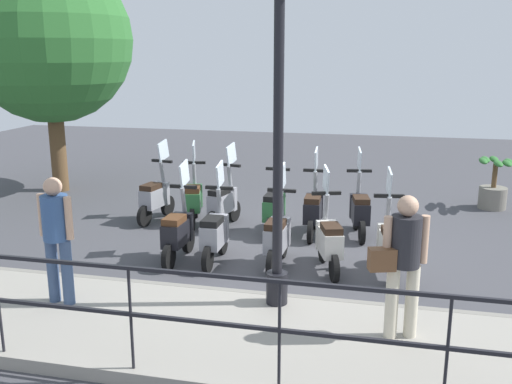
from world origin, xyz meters
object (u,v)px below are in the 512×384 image
lamp_post_near (278,144)px  pedestrian_distant (56,231)px  scooter_far_3 (223,202)px  scooter_far_0 (360,210)px  scooter_far_4 (194,199)px  scooter_near_0 (390,244)px  scooter_near_2 (277,236)px  scooter_far_1 (313,210)px  scooter_near_1 (329,240)px  tree_large (49,40)px  scooter_near_3 (215,233)px  scooter_near_4 (178,231)px  potted_palm (493,188)px  pedestrian_with_bag (403,256)px  scooter_far_5 (156,197)px  scooter_far_2 (274,208)px

lamp_post_near → pedestrian_distant: bearing=102.5°
lamp_post_near → scooter_far_3: lamp_post_near is taller
scooter_far_0 → scooter_far_4: (0.08, 3.10, 0.00)m
scooter_near_0 → scooter_near_2: bearing=81.6°
scooter_far_1 → scooter_near_1: bearing=-166.1°
tree_large → scooter_far_0: tree_large is taller
scooter_near_3 → scooter_near_4: 0.58m
pedestrian_distant → potted_palm: bearing=145.7°
potted_palm → scooter_far_3: bearing=116.2°
pedestrian_distant → pedestrian_with_bag: bearing=99.2°
lamp_post_near → tree_large: 8.29m
scooter_far_5 → scooter_far_2: bearing=-86.6°
pedestrian_distant → potted_palm: (6.47, -6.06, -0.63)m
tree_large → scooter_far_2: (-2.13, -5.56, -2.96)m
scooter_near_1 → scooter_near_2: 0.77m
scooter_near_2 → tree_large: bearing=59.4°
scooter_near_1 → scooter_far_1: bearing=-2.5°
pedestrian_distant → scooter_far_1: (3.79, -2.64, -0.60)m
pedestrian_with_bag → scooter_near_1: size_ratio=1.03×
tree_large → scooter_far_2: 6.65m
potted_palm → scooter_near_0: bearing=153.9°
scooter_near_4 → scooter_far_2: bearing=-33.6°
pedestrian_distant → scooter_near_1: (2.16, -3.08, -0.60)m
lamp_post_near → pedestrian_with_bag: lamp_post_near is taller
scooter_near_0 → scooter_far_5: same height
scooter_near_3 → scooter_far_2: 1.76m
scooter_near_2 → scooter_far_1: same height
lamp_post_near → scooter_far_4: size_ratio=2.90×
pedestrian_with_bag → scooter_near_0: size_ratio=1.03×
scooter_near_1 → scooter_far_4: same height
scooter_far_3 → scooter_far_5: (0.10, 1.38, 0.00)m
lamp_post_near → scooter_near_3: size_ratio=2.90×
scooter_far_4 → potted_palm: bearing=-81.4°
pedestrian_with_bag → scooter_near_4: 3.93m
scooter_far_0 → scooter_near_4: bearing=115.0°
tree_large → scooter_near_4: (-3.83, -4.38, -2.96)m
scooter_near_1 → scooter_near_4: 2.32m
scooter_far_0 → scooter_far_4: 3.10m
scooter_far_4 → lamp_post_near: bearing=-161.3°
pedestrian_distant → scooter_far_0: (3.95, -3.44, -0.60)m
tree_large → scooter_far_3: tree_large is taller
scooter_near_2 → scooter_far_2: size_ratio=1.00×
scooter_far_3 → pedestrian_with_bag: bearing=-128.9°
scooter_far_0 → potted_palm: bearing=-56.0°
pedestrian_distant → scooter_near_3: bearing=156.6°
tree_large → scooter_near_0: (-3.71, -7.57, -2.96)m
pedestrian_distant → tree_large: tree_large is taller
lamp_post_near → scooter_near_1: size_ratio=2.90×
scooter_near_2 → pedestrian_distant: bearing=134.9°
tree_large → scooter_near_1: size_ratio=3.44×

